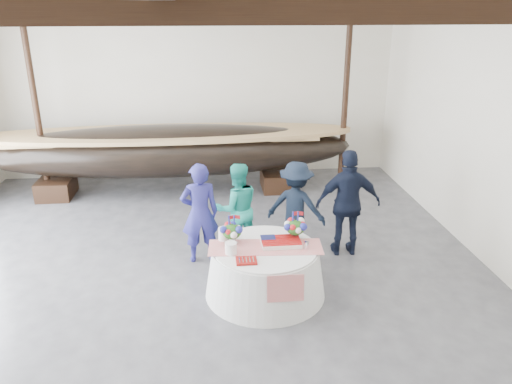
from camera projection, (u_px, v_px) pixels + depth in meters
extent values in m
cube|color=#3D3D42|center=(197.00, 295.00, 7.82)|extent=(10.00, 12.00, 0.01)
cube|color=silver|center=(195.00, 89.00, 12.59)|extent=(10.00, 0.02, 4.50)
cube|color=black|center=(164.00, 10.00, 3.05)|extent=(9.80, 0.12, 0.18)
cube|color=black|center=(180.00, 7.00, 5.37)|extent=(9.80, 0.12, 0.18)
cube|color=black|center=(187.00, 5.00, 7.70)|extent=(9.80, 0.12, 0.18)
cube|color=black|center=(190.00, 4.00, 10.02)|extent=(9.80, 0.12, 0.18)
cylinder|color=black|center=(35.00, 101.00, 10.97)|extent=(0.14, 0.14, 4.50)
cylinder|color=black|center=(345.00, 96.00, 11.64)|extent=(0.14, 0.14, 4.50)
cube|color=black|center=(56.00, 187.00, 11.71)|extent=(0.77, 0.98, 0.44)
cube|color=black|center=(277.00, 180.00, 12.21)|extent=(0.77, 0.98, 0.44)
ellipsoid|color=black|center=(167.00, 151.00, 11.67)|extent=(8.75, 1.75, 1.20)
cube|color=#9E7A4C|center=(166.00, 137.00, 11.55)|extent=(7.00, 1.15, 0.07)
cone|color=silver|center=(265.00, 271.00, 7.74)|extent=(1.87, 1.87, 0.77)
cylinder|color=silver|center=(265.00, 248.00, 7.60)|extent=(1.59, 1.59, 0.04)
cube|color=red|center=(265.00, 247.00, 7.59)|extent=(1.76, 0.67, 0.01)
cube|color=white|center=(281.00, 242.00, 7.66)|extent=(0.60, 0.40, 0.07)
cylinder|color=white|center=(231.00, 248.00, 7.37)|extent=(0.18, 0.18, 0.18)
cylinder|color=white|center=(224.00, 234.00, 7.79)|extent=(0.18, 0.18, 0.20)
cube|color=maroon|center=(246.00, 261.00, 7.16)|extent=(0.30, 0.24, 0.03)
cone|color=silver|center=(307.00, 245.00, 7.51)|extent=(0.09, 0.09, 0.12)
imported|color=navy|center=(200.00, 213.00, 8.57)|extent=(0.70, 0.51, 1.80)
imported|color=teal|center=(237.00, 208.00, 8.91)|extent=(0.92, 0.78, 1.69)
imported|color=black|center=(296.00, 207.00, 8.99)|extent=(1.25, 1.02, 1.68)
imported|color=black|center=(348.00, 203.00, 8.79)|extent=(1.16, 0.52, 1.95)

